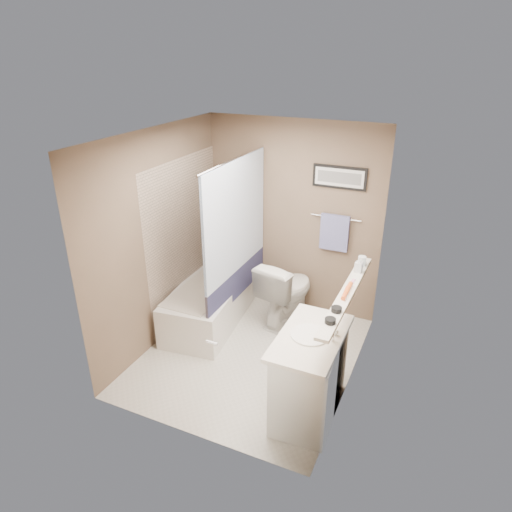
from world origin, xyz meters
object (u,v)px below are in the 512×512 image
at_px(toilet, 286,291).
at_px(vanity, 310,376).
at_px(candle_bowl_far, 337,309).
at_px(hair_brush_back, 348,288).
at_px(hair_brush_front, 346,293).
at_px(soap_bottle, 359,265).
at_px(glass_jar, 362,261).
at_px(bathtub, 210,303).
at_px(candle_bowl_near, 330,321).

distance_m(toilet, vanity, 1.57).
height_order(toilet, candle_bowl_far, candle_bowl_far).
bearing_deg(hair_brush_back, hair_brush_front, -90.00).
bearing_deg(toilet, soap_bottle, 161.66).
relative_size(candle_bowl_far, glass_jar, 0.90).
bearing_deg(soap_bottle, toilet, 150.19).
relative_size(bathtub, toilet, 1.80).
xyz_separation_m(candle_bowl_near, glass_jar, (0.00, 1.15, 0.03)).
relative_size(vanity, soap_bottle, 5.82).
xyz_separation_m(bathtub, vanity, (1.60, -0.99, 0.15)).
distance_m(vanity, candle_bowl_near, 0.77).
distance_m(bathtub, vanity, 1.89).
bearing_deg(hair_brush_back, candle_bowl_far, -90.00).
xyz_separation_m(bathtub, candle_bowl_near, (1.79, -1.15, 0.89)).
height_order(bathtub, candle_bowl_near, candle_bowl_near).
bearing_deg(soap_bottle, hair_brush_back, -90.00).
bearing_deg(soap_bottle, candle_bowl_far, -90.00).
xyz_separation_m(hair_brush_back, glass_jar, (0.00, 0.57, 0.03)).
bearing_deg(vanity, hair_brush_back, 63.68).
relative_size(bathtub, candle_bowl_far, 16.67).
bearing_deg(vanity, toilet, 115.49).
bearing_deg(soap_bottle, hair_brush_front, -90.00).
relative_size(hair_brush_front, soap_bottle, 1.42).
distance_m(candle_bowl_near, hair_brush_front, 0.49).
bearing_deg(hair_brush_back, candle_bowl_near, -90.00).
height_order(toilet, hair_brush_back, hair_brush_back).
height_order(bathtub, vanity, vanity).
relative_size(toilet, hair_brush_front, 3.79).
distance_m(vanity, soap_bottle, 1.17).
bearing_deg(candle_bowl_near, soap_bottle, 90.00).
xyz_separation_m(vanity, candle_bowl_near, (0.19, -0.15, 0.73)).
bearing_deg(bathtub, candle_bowl_near, -39.23).
relative_size(vanity, hair_brush_front, 4.09).
height_order(vanity, hair_brush_back, hair_brush_back).
distance_m(toilet, candle_bowl_near, 1.93).
xyz_separation_m(vanity, hair_brush_front, (0.19, 0.34, 0.74)).
bearing_deg(hair_brush_front, hair_brush_back, 90.00).
bearing_deg(vanity, candle_bowl_near, -42.52).
bearing_deg(vanity, candle_bowl_far, 8.23).
distance_m(vanity, hair_brush_front, 0.83).
height_order(bathtub, candle_bowl_far, candle_bowl_far).
bearing_deg(bathtub, toilet, 17.92).
bearing_deg(candle_bowl_far, hair_brush_back, 90.00).
distance_m(candle_bowl_far, glass_jar, 0.96).
relative_size(candle_bowl_near, glass_jar, 0.90).
height_order(vanity, candle_bowl_far, candle_bowl_far).
bearing_deg(toilet, hair_brush_front, 143.36).
bearing_deg(candle_bowl_near, bathtub, 147.30).
xyz_separation_m(hair_brush_front, glass_jar, (0.00, 0.66, 0.03)).
relative_size(toilet, hair_brush_back, 3.79).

